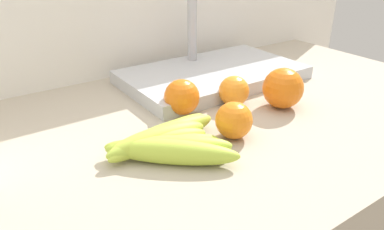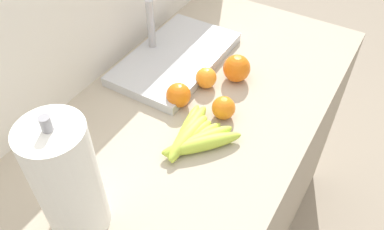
% 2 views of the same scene
% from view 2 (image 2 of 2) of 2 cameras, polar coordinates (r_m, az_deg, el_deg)
% --- Properties ---
extents(counter, '(1.52, 0.66, 0.86)m').
position_cam_2_polar(counter, '(1.41, -2.09, -14.56)').
color(counter, '#ADA08C').
rests_on(counter, ground).
extents(wall_back, '(1.92, 0.06, 1.30)m').
position_cam_2_polar(wall_back, '(1.39, -14.99, -2.89)').
color(wall_back, silver).
rests_on(wall_back, ground).
extents(banana_bunch, '(0.22, 0.19, 0.04)m').
position_cam_2_polar(banana_bunch, '(1.02, 0.14, -3.32)').
color(banana_bunch, '#B1CD3F').
rests_on(banana_bunch, counter).
extents(orange_back_left, '(0.07, 0.07, 0.07)m').
position_cam_2_polar(orange_back_left, '(1.08, 4.62, 1.04)').
color(orange_back_left, orange).
rests_on(orange_back_left, counter).
extents(orange_far_right, '(0.06, 0.06, 0.06)m').
position_cam_2_polar(orange_far_right, '(1.18, 2.07, 5.45)').
color(orange_far_right, orange).
rests_on(orange_far_right, counter).
extents(orange_front, '(0.07, 0.07, 0.07)m').
position_cam_2_polar(orange_front, '(1.12, -1.97, 2.91)').
color(orange_front, orange).
rests_on(orange_front, counter).
extents(orange_center, '(0.08, 0.08, 0.08)m').
position_cam_2_polar(orange_center, '(1.21, 6.53, 6.78)').
color(orange_center, orange).
rests_on(orange_center, counter).
extents(paper_towel_roll, '(0.13, 0.13, 0.32)m').
position_cam_2_polar(paper_towel_roll, '(0.82, -17.70, -9.09)').
color(paper_towel_roll, white).
rests_on(paper_towel_roll, counter).
extents(sink_basin, '(0.43, 0.26, 0.20)m').
position_cam_2_polar(sink_basin, '(1.29, -2.49, 8.41)').
color(sink_basin, '#B7BABF').
rests_on(sink_basin, counter).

